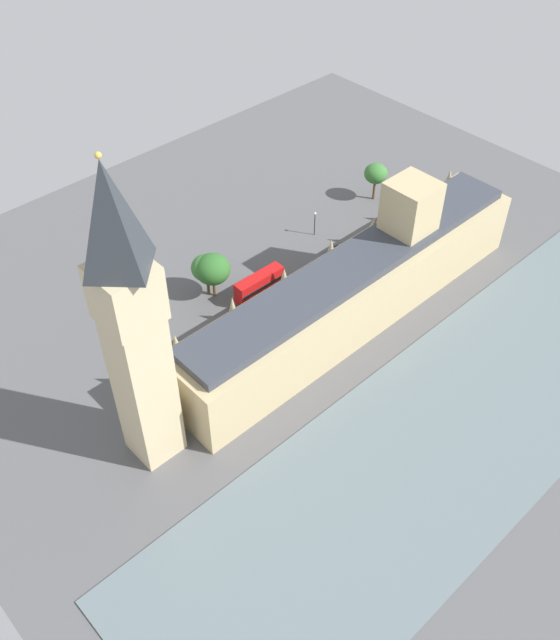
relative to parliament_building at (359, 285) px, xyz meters
name	(u,v)px	position (x,y,z in m)	size (l,w,h in m)	color
ground_plane	(343,312)	(1.99, 1.41, -7.13)	(146.17, 146.17, 0.00)	#565659
river_thames	(480,405)	(-28.62, 1.41, -7.01)	(32.74, 131.55, 0.25)	slate
parliament_building	(359,285)	(0.00, 0.00, 0.00)	(12.99, 76.17, 23.05)	tan
clock_tower	(132,322)	(0.91, 44.82, 19.41)	(7.74, 7.74, 51.36)	#CCBA8E
car_dark_green_leading	(336,251)	(14.92, -10.11, -6.24)	(2.20, 4.73, 1.74)	#19472D
car_blue_near_tower	(318,265)	(14.30, -4.42, -6.24)	(2.25, 4.81, 1.74)	navy
double_decker_bus_corner	(259,284)	(16.36, 9.51, -4.50)	(2.78, 10.54, 4.75)	red
pedestrian_kerbside	(190,366)	(10.19, 30.94, -6.44)	(0.63, 0.65, 1.54)	gray
plane_tree_opposite_hall	(376,174)	(23.27, -31.10, -0.65)	(5.13, 5.13, 8.72)	brown
plane_tree_midblock	(206,268)	(23.40, 16.31, -0.90)	(5.78, 5.78, 8.72)	brown
plane_tree_trailing	(213,269)	(22.19, 15.82, -0.74)	(6.71, 6.71, 9.26)	brown
street_lamp_far_end	(315,219)	(22.80, -11.81, -3.14)	(0.56, 0.56, 5.64)	black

